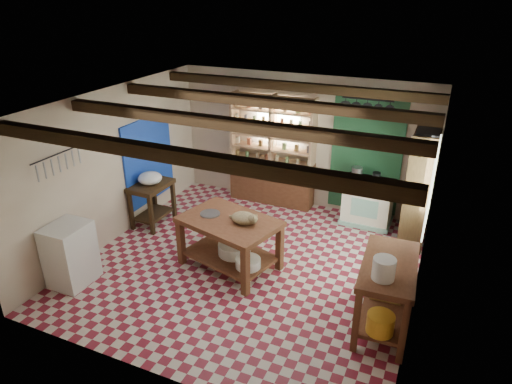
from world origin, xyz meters
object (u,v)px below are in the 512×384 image
at_px(white_cabinet, 70,254).
at_px(right_counter, 385,295).
at_px(stove, 368,202).
at_px(cat, 244,218).
at_px(prep_table, 153,204).
at_px(work_table, 230,243).

relative_size(white_cabinet, right_counter, 0.72).
height_order(stove, cat, cat).
bearing_deg(right_counter, prep_table, 162.36).
distance_m(stove, white_cabinet, 5.14).
bearing_deg(cat, work_table, -178.69).
bearing_deg(right_counter, stove, 102.22).
relative_size(work_table, stove, 1.67).
xyz_separation_m(work_table, prep_table, (-1.94, 0.69, -0.01)).
xyz_separation_m(work_table, stove, (1.68, 2.32, 0.01)).
distance_m(work_table, cat, 0.56).
bearing_deg(work_table, stove, 68.73).
relative_size(stove, cat, 2.26).
bearing_deg(work_table, prep_table, 175.04).
bearing_deg(right_counter, cat, 165.99).
bearing_deg(prep_table, white_cabinet, -89.57).
relative_size(work_table, white_cabinet, 1.54).
relative_size(stove, right_counter, 0.66).
xyz_separation_m(white_cabinet, right_counter, (4.40, 0.88, -0.00)).
bearing_deg(prep_table, stove, 25.14).
bearing_deg(work_table, white_cabinet, -131.37).
xyz_separation_m(prep_table, right_counter, (4.38, -1.13, 0.07)).
xyz_separation_m(work_table, white_cabinet, (-1.96, -1.32, 0.06)).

